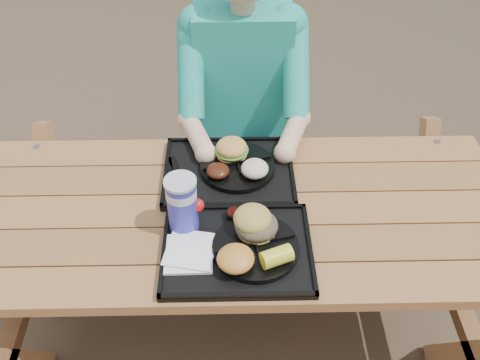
{
  "coord_description": "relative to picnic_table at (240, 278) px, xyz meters",
  "views": [
    {
      "loc": [
        -0.02,
        -1.22,
        2.01
      ],
      "look_at": [
        0.0,
        0.0,
        0.88
      ],
      "focal_mm": 40.0,
      "sensor_mm": 36.0,
      "label": 1
    }
  ],
  "objects": [
    {
      "name": "ground",
      "position": [
        0.0,
        0.0,
        -0.38
      ],
      "size": [
        60.0,
        60.0,
        0.0
      ],
      "primitive_type": "plane",
      "color": "#999999",
      "rests_on": "ground"
    },
    {
      "name": "picnic_table",
      "position": [
        0.0,
        0.0,
        0.0
      ],
      "size": [
        1.8,
        1.49,
        0.75
      ],
      "primitive_type": null,
      "color": "#999999",
      "rests_on": "ground"
    },
    {
      "name": "tray_near",
      "position": [
        -0.01,
        -0.18,
        0.39
      ],
      "size": [
        0.45,
        0.35,
        0.02
      ],
      "primitive_type": "cube",
      "color": "black",
      "rests_on": "picnic_table"
    },
    {
      "name": "tray_far",
      "position": [
        -0.04,
        0.17,
        0.39
      ],
      "size": [
        0.45,
        0.35,
        0.02
      ],
      "primitive_type": "cube",
      "color": "black",
      "rests_on": "picnic_table"
    },
    {
      "name": "plate_near",
      "position": [
        0.04,
        -0.19,
        0.41
      ],
      "size": [
        0.26,
        0.26,
        0.02
      ],
      "primitive_type": "cylinder",
      "color": "black",
      "rests_on": "tray_near"
    },
    {
      "name": "plate_far",
      "position": [
        -0.01,
        0.18,
        0.41
      ],
      "size": [
        0.26,
        0.26,
        0.02
      ],
      "primitive_type": "cylinder",
      "color": "black",
      "rests_on": "tray_far"
    },
    {
      "name": "napkin_stack",
      "position": [
        -0.16,
        -0.21,
        0.4
      ],
      "size": [
        0.15,
        0.15,
        0.02
      ],
      "primitive_type": "cube",
      "rotation": [
        0.0,
        0.0,
        0.02
      ],
      "color": "white",
      "rests_on": "tray_near"
    },
    {
      "name": "soda_cup",
      "position": [
        -0.18,
        -0.09,
        0.49
      ],
      "size": [
        0.09,
        0.09,
        0.18
      ],
      "primitive_type": "cylinder",
      "color": "#171EAC",
      "rests_on": "tray_near"
    },
    {
      "name": "condiment_bbq",
      "position": [
        -0.02,
        -0.06,
        0.41
      ],
      "size": [
        0.05,
        0.05,
        0.03
      ],
      "primitive_type": "cylinder",
      "color": "black",
      "rests_on": "tray_near"
    },
    {
      "name": "condiment_mustard",
      "position": [
        0.06,
        -0.06,
        0.41
      ],
      "size": [
        0.05,
        0.05,
        0.03
      ],
      "primitive_type": "cylinder",
      "color": "yellow",
      "rests_on": "tray_near"
    },
    {
      "name": "sandwich",
      "position": [
        0.05,
        -0.13,
        0.48
      ],
      "size": [
        0.12,
        0.12,
        0.13
      ],
      "primitive_type": null,
      "color": "gold",
      "rests_on": "plate_near"
    },
    {
      "name": "mac_cheese",
      "position": [
        -0.02,
        -0.26,
        0.44
      ],
      "size": [
        0.11,
        0.11,
        0.05
      ],
      "primitive_type": "ellipsoid",
      "color": "gold",
      "rests_on": "plate_near"
    },
    {
      "name": "corn_cob",
      "position": [
        0.1,
        -0.25,
        0.44
      ],
      "size": [
        0.12,
        0.12,
        0.05
      ],
      "primitive_type": null,
      "rotation": [
        0.0,
        0.0,
        0.38
      ],
      "color": "yellow",
      "rests_on": "plate_near"
    },
    {
      "name": "cutlery_far",
      "position": [
        -0.22,
        0.17,
        0.4
      ],
      "size": [
        0.08,
        0.16,
        0.01
      ],
      "primitive_type": "cube",
      "rotation": [
        0.0,
        0.0,
        0.36
      ],
      "color": "black",
      "rests_on": "tray_far"
    },
    {
      "name": "burger",
      "position": [
        -0.03,
        0.23,
        0.46
      ],
      "size": [
        0.11,
        0.11,
        0.1
      ],
      "primitive_type": null,
      "color": "gold",
      "rests_on": "plate_far"
    },
    {
      "name": "baked_beans",
      "position": [
        -0.07,
        0.12,
        0.43
      ],
      "size": [
        0.08,
        0.08,
        0.04
      ],
      "primitive_type": "ellipsoid",
      "color": "#431A0D",
      "rests_on": "plate_far"
    },
    {
      "name": "potato_salad",
      "position": [
        0.05,
        0.12,
        0.44
      ],
      "size": [
        0.09,
        0.09,
        0.05
      ],
      "primitive_type": "ellipsoid",
      "color": "beige",
      "rests_on": "plate_far"
    },
    {
      "name": "diner",
      "position": [
        0.02,
        0.65,
        0.27
      ],
      "size": [
        0.48,
        0.84,
        1.28
      ],
      "primitive_type": null,
      "color": "#19B29B",
      "rests_on": "ground"
    }
  ]
}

